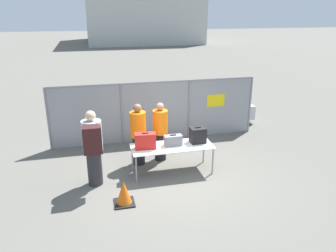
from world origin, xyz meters
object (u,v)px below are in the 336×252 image
Objects in this scene: suitcase_black at (198,135)px; security_worker_near at (160,131)px; utility_trailer at (205,111)px; traffic_cone at (124,193)px; suitcase_red at (145,141)px; suitcase_grey at (173,140)px; inspection_table at (172,148)px; security_worker_far at (138,134)px; traveler_hooded at (93,146)px.

suitcase_black is 1.10m from security_worker_near.
utility_trailer is 7.74× the size of traffic_cone.
suitcase_red reaches higher than suitcase_grey.
inspection_table is at bearing -132.51° from suitcase_grey.
suitcase_red reaches higher than inspection_table.
security_worker_near reaches higher than utility_trailer.
inspection_table is at bearing -173.32° from suitcase_black.
security_worker_far is at bearing 157.92° from suitcase_black.
traveler_hooded is 3.38× the size of traffic_cone.
traveler_hooded is at bearing 37.74° from security_worker_near.
traveler_hooded is (-1.94, -0.23, 0.34)m from inspection_table.
suitcase_black reaches higher than inspection_table.
traffic_cone is (-1.41, -1.22, -0.61)m from suitcase_grey.
security_worker_near reaches higher than suitcase_red.
traveler_hooded is at bearing 26.82° from security_worker_far.
traveler_hooded reaches higher than suitcase_black.
security_worker_far reaches higher than suitcase_red.
security_worker_far is at bearing 96.56° from suitcase_red.
utility_trailer is at bearing 51.51° from suitcase_red.
traveler_hooded is at bearing -172.19° from suitcase_grey.
security_worker_far is 2.05m from traffic_cone.
security_worker_far is (-0.62, -0.12, 0.02)m from security_worker_near.
traveler_hooded is at bearing -173.17° from inspection_table.
suitcase_grey is 4.23m from utility_trailer.
utility_trailer is (2.34, 2.84, -0.45)m from security_worker_near.
traveler_hooded is 1.12× the size of security_worker_near.
traffic_cone is at bearing 66.09° from security_worker_near.
suitcase_grey is at bearing -176.23° from suitcase_black.
traveler_hooded reaches higher than traffic_cone.
security_worker_near reaches higher than inspection_table.
traveler_hooded reaches higher than security_worker_far.
security_worker_near reaches higher than suitcase_black.
inspection_table is 3.80× the size of traffic_cone.
suitcase_black is at bearing 6.68° from inspection_table.
security_worker_near is at bearing 58.02° from traffic_cone.
suitcase_red is 0.72m from suitcase_grey.
security_worker_near is 3.71m from utility_trailer.
suitcase_red is 0.29× the size of traveler_hooded.
suitcase_grey is 0.11× the size of utility_trailer.
suitcase_grey reaches higher than traffic_cone.
suitcase_grey is 0.67m from suitcase_black.
traffic_cone is (0.57, -0.95, -0.76)m from traveler_hooded.
suitcase_red is 1.53m from traffic_cone.
traveler_hooded reaches higher than suitcase_grey.
suitcase_black is at bearing 31.45° from traffic_cone.
security_worker_far is (-0.08, 0.67, -0.05)m from suitcase_red.
traveler_hooded reaches higher than inspection_table.
suitcase_black is 1.57m from security_worker_far.
suitcase_black is at bearing 3.30° from suitcase_red.
security_worker_far is at bearing -135.03° from utility_trailer.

